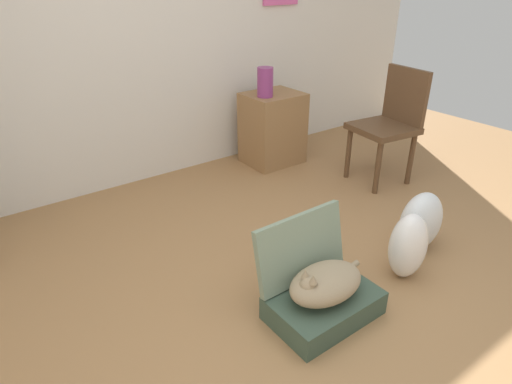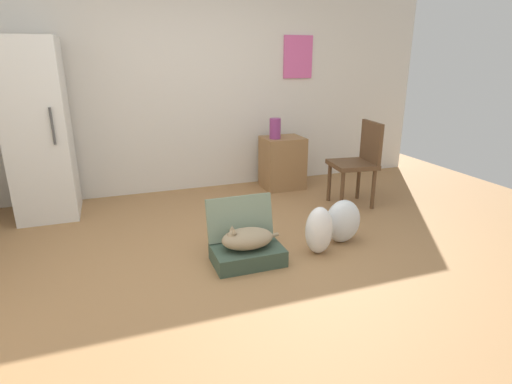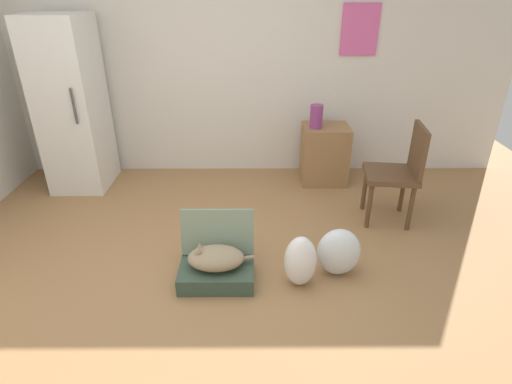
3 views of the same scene
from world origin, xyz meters
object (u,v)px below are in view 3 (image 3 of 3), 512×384
refrigerator (72,106)px  chair (399,170)px  suitcase_base (216,274)px  side_table (324,154)px  cat (215,258)px  plastic_bag_clear (339,252)px  vase_tall (316,116)px  plastic_bag_white (300,261)px

refrigerator → chair: size_ratio=1.91×
suitcase_base → side_table: side_table is taller
cat → plastic_bag_clear: (0.95, 0.10, -0.02)m
side_table → vase_tall: (-0.13, -0.04, 0.45)m
cat → side_table: 2.12m
chair → cat: bearing=-53.4°
plastic_bag_clear → side_table: side_table is taller
cat → plastic_bag_clear: bearing=5.7°
side_table → refrigerator: bearing=-178.9°
plastic_bag_clear → side_table: 1.73m
chair → side_table: bearing=-141.5°
suitcase_base → refrigerator: size_ratio=0.31×
side_table → plastic_bag_white: bearing=-103.8°
plastic_bag_clear → chair: bearing=50.6°
refrigerator → side_table: size_ratio=2.75×
plastic_bag_clear → refrigerator: size_ratio=0.22×
refrigerator → vase_tall: size_ratio=7.22×
plastic_bag_clear → vase_tall: size_ratio=1.60×
cat → plastic_bag_clear: 0.96m
plastic_bag_clear → plastic_bag_white: bearing=-156.8°
suitcase_base → refrigerator: refrigerator is taller
vase_tall → chair: size_ratio=0.26×
plastic_bag_white → side_table: (0.46, 1.85, 0.12)m
cat → refrigerator: size_ratio=0.28×
plastic_bag_clear → refrigerator: refrigerator is taller
chair → plastic_bag_clear: bearing=-32.5°
suitcase_base → cat: cat is taller
cat → plastic_bag_white: plastic_bag_white is taller
refrigerator → vase_tall: refrigerator is taller
cat → vase_tall: 2.10m
vase_tall → plastic_bag_white: bearing=-100.3°
plastic_bag_white → plastic_bag_clear: plastic_bag_white is taller
cat → plastic_bag_white: (0.64, -0.04, -0.01)m
side_table → vase_tall: bearing=-160.6°
refrigerator → plastic_bag_clear: bearing=-32.9°
side_table → chair: chair is taller
plastic_bag_clear → vase_tall: vase_tall is taller
suitcase_base → chair: chair is taller
plastic_bag_white → vase_tall: bearing=79.7°
cat → vase_tall: bearing=61.3°
cat → vase_tall: vase_tall is taller
chair → refrigerator: bearing=-97.4°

